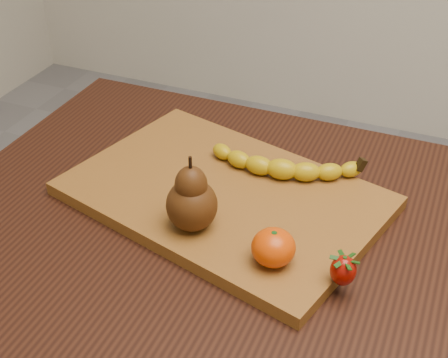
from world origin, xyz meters
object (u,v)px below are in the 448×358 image
at_px(cutting_board, 224,195).
at_px(mandarin, 273,247).
at_px(table, 269,289).
at_px(pear, 191,193).

height_order(cutting_board, mandarin, mandarin).
bearing_deg(mandarin, cutting_board, 134.22).
xyz_separation_m(table, pear, (-0.10, -0.04, 0.17)).
bearing_deg(table, pear, -159.15).
height_order(table, mandarin, mandarin).
bearing_deg(mandarin, pear, 167.67).
bearing_deg(pear, mandarin, -12.33).
relative_size(cutting_board, mandarin, 7.93).
xyz_separation_m(table, cutting_board, (-0.10, 0.05, 0.11)).
distance_m(table, pear, 0.20).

